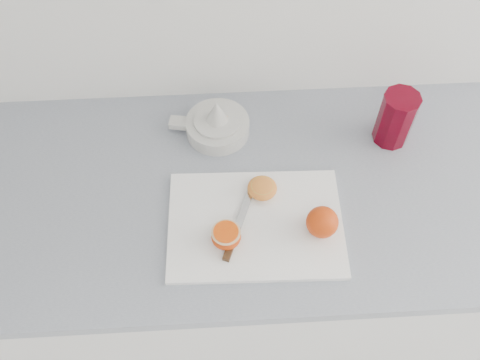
{
  "coord_description": "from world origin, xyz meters",
  "views": [
    {
      "loc": [
        -0.21,
        1.01,
        1.92
      ],
      "look_at": [
        -0.17,
        1.67,
        0.96
      ],
      "focal_mm": 40.0,
      "sensor_mm": 36.0,
      "label": 1
    }
  ],
  "objects_px": {
    "citrus_juicer": "(217,124)",
    "red_tumbler": "(395,120)",
    "half_orange": "(226,236)",
    "counter": "(289,266)",
    "cutting_board": "(256,224)"
  },
  "relations": [
    {
      "from": "counter",
      "to": "red_tumbler",
      "type": "distance_m",
      "value": 0.57
    },
    {
      "from": "counter",
      "to": "citrus_juicer",
      "type": "relative_size",
      "value": 12.46
    },
    {
      "from": "half_orange",
      "to": "cutting_board",
      "type": "bearing_deg",
      "value": 31.07
    },
    {
      "from": "counter",
      "to": "half_orange",
      "type": "bearing_deg",
      "value": -142.28
    },
    {
      "from": "half_orange",
      "to": "red_tumbler",
      "type": "height_order",
      "value": "red_tumbler"
    },
    {
      "from": "counter",
      "to": "red_tumbler",
      "type": "relative_size",
      "value": 17.36
    },
    {
      "from": "citrus_juicer",
      "to": "red_tumbler",
      "type": "xyz_separation_m",
      "value": [
        0.42,
        -0.04,
        0.04
      ]
    },
    {
      "from": "red_tumbler",
      "to": "cutting_board",
      "type": "bearing_deg",
      "value": -146.52
    },
    {
      "from": "counter",
      "to": "citrus_juicer",
      "type": "xyz_separation_m",
      "value": [
        -0.2,
        0.17,
        0.47
      ]
    },
    {
      "from": "cutting_board",
      "to": "red_tumbler",
      "type": "height_order",
      "value": "red_tumbler"
    },
    {
      "from": "citrus_juicer",
      "to": "cutting_board",
      "type": "bearing_deg",
      "value": -74.54
    },
    {
      "from": "half_orange",
      "to": "citrus_juicer",
      "type": "xyz_separation_m",
      "value": [
        -0.01,
        0.31,
        -0.0
      ]
    },
    {
      "from": "counter",
      "to": "half_orange",
      "type": "xyz_separation_m",
      "value": [
        -0.19,
        -0.15,
        0.48
      ]
    },
    {
      "from": "counter",
      "to": "cutting_board",
      "type": "relative_size",
      "value": 6.49
    },
    {
      "from": "half_orange",
      "to": "citrus_juicer",
      "type": "distance_m",
      "value": 0.31
    }
  ]
}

